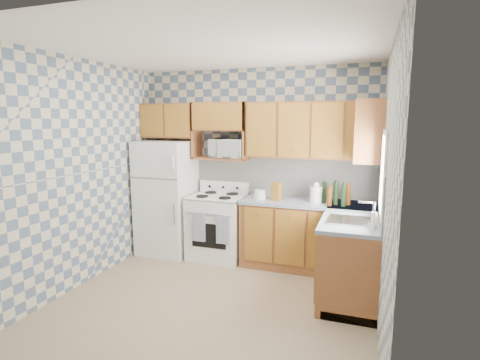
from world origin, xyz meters
The scene contains 31 objects.
floor centered at (0.00, 0.00, 0.00)m, with size 3.40×3.40×0.00m, color #897458.
back_wall centered at (0.00, 1.60, 1.35)m, with size 3.40×0.02×2.70m, color slate.
right_wall centered at (1.70, 0.00, 1.35)m, with size 0.02×3.20×2.70m, color slate.
backsplash_back centered at (0.40, 1.59, 1.20)m, with size 2.60×0.01×0.56m, color silver.
backsplash_right centered at (1.69, 0.80, 1.20)m, with size 0.01×1.60×0.56m, color silver.
refrigerator centered at (-1.27, 1.25, 0.84)m, with size 0.75×0.70×1.68m, color white.
stove_body centered at (-0.47, 1.28, 0.45)m, with size 0.76×0.65×0.90m, color white.
cooktop centered at (-0.47, 1.28, 0.91)m, with size 0.76×0.65×0.03m, color silver.
backguard centered at (-0.47, 1.55, 1.00)m, with size 0.76×0.08×0.17m, color white.
dish_towel_left centered at (-0.61, 0.93, 0.53)m, with size 0.19×0.03×0.39m, color navy.
dish_towel_right centered at (-0.26, 0.93, 0.53)m, with size 0.19×0.03×0.39m, color navy.
base_cabinets_back centered at (0.82, 1.30, 0.44)m, with size 1.75×0.60×0.88m, color brown.
base_cabinets_right centered at (1.40, 0.80, 0.44)m, with size 0.60×1.60×0.88m, color brown.
countertop_back centered at (0.82, 1.30, 0.90)m, with size 1.77×0.63×0.04m, color slate.
countertop_right centered at (1.40, 0.80, 0.90)m, with size 0.63×1.60×0.04m, color slate.
upper_cabinets_back centered at (0.82, 1.44, 1.85)m, with size 1.75×0.33×0.74m, color brown.
upper_cabinets_fridge centered at (-1.29, 1.44, 1.97)m, with size 0.82×0.33×0.50m, color brown.
upper_cabinets_right centered at (1.53, 1.25, 1.85)m, with size 0.33×0.70×0.74m, color brown.
microwave_shelf centered at (-0.47, 1.44, 1.44)m, with size 0.80×0.33×0.03m, color brown.
microwave centered at (-0.36, 1.41, 1.59)m, with size 0.49×0.33×0.27m, color white.
sink centered at (1.40, 0.45, 0.93)m, with size 0.48×0.40×0.03m, color #B7B7BC.
window centered at (1.69, 0.45, 1.45)m, with size 0.02×0.66×0.86m, color white.
bottle_0 centered at (1.17, 1.22, 1.07)m, with size 0.07×0.07×0.30m, color black.
bottle_1 centered at (1.27, 1.16, 1.06)m, with size 0.07×0.07×0.28m, color black.
bottle_2 centered at (1.32, 1.26, 1.05)m, with size 0.07×0.07×0.26m, color #4F290D.
bottle_3 centered at (1.10, 1.14, 1.04)m, with size 0.07×0.07×0.24m, color #4F290D.
bottle_4 centered at (1.02, 1.28, 1.05)m, with size 0.07×0.07×0.27m, color black.
knife_block centered at (0.40, 1.23, 1.04)m, with size 0.11×0.11×0.24m, color brown.
electric_kettle centered at (0.92, 1.27, 1.02)m, with size 0.16×0.16×0.21m, color white.
food_containers centered at (0.17, 1.27, 0.98)m, with size 0.18×0.18×0.12m, color silver, non-canonical shape.
soap_bottle centered at (1.62, 0.24, 1.01)m, with size 0.06×0.06×0.17m, color silver.
Camera 1 is at (1.53, -3.56, 1.99)m, focal length 28.00 mm.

